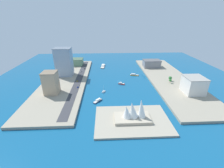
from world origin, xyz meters
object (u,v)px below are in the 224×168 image
tower_tall_glass (64,62)px  hotel_broad_white (194,85)px  sailboat_small_white (104,92)px  water_taxi_orange (134,75)px  patrol_launch_navy (98,101)px  terminal_long_green (73,62)px  sedan_silver (81,71)px  suv_black (85,69)px  hatchback_blue (78,87)px  traffic_light_waterfront (79,86)px  apartment_midrise_tan (51,83)px  warehouse_low_gray (152,63)px  barge_flat_brown (103,66)px  tugboat_red (122,84)px  taxi_yellow_cab (77,81)px  opera_landmark (133,113)px  van_white (82,75)px

tower_tall_glass → hotel_broad_white: bearing=158.0°
sailboat_small_white → water_taxi_orange: (-57.52, -67.37, 0.41)m
water_taxi_orange → patrol_launch_navy: (65.03, 93.62, -0.14)m
terminal_long_green → sedan_silver: bearing=116.9°
suv_black → water_taxi_orange: bearing=160.6°
hatchback_blue → traffic_light_waterfront: bearing=139.0°
apartment_midrise_tan → warehouse_low_gray: 207.61m
sailboat_small_white → terminal_long_green: bearing=-62.6°
barge_flat_brown → tugboat_red: (-30.86, 100.74, 0.13)m
terminal_long_green → water_taxi_orange: bearing=153.1°
apartment_midrise_tan → traffic_light_waterfront: 39.86m
tower_tall_glass → taxi_yellow_cab: (-25.66, 29.40, -23.99)m
tugboat_red → opera_landmark: 95.82m
tugboat_red → hotel_broad_white: 104.90m
tugboat_red → warehouse_low_gray: bearing=-131.6°
water_taxi_orange → opera_landmark: opera_landmark is taller
suv_black → opera_landmark: (-70.47, 169.62, 5.95)m
terminal_long_green → warehouse_low_gray: (-169.88, 22.19, 0.37)m
warehouse_low_gray → traffic_light_waterfront: 170.39m
suv_black → terminal_long_green: bearing=-45.7°
terminal_long_green → tower_tall_glass: size_ratio=0.91×
sailboat_small_white → suv_black: (39.05, -101.39, 3.14)m
hatchback_blue → traffic_light_waterfront: traffic_light_waterfront is taller
terminal_long_green → hotel_broad_white: size_ratio=1.63×
sailboat_small_white → hotel_broad_white: size_ratio=0.35×
water_taxi_orange → traffic_light_waterfront: size_ratio=2.55×
warehouse_low_gray → hatchback_blue: (140.98, 97.38, -6.64)m
taxi_yellow_cab → hotel_broad_white: bearing=163.7°
water_taxi_orange → van_white: van_white is taller
terminal_long_green → traffic_light_waterfront: (-32.04, 122.31, -2.86)m
hotel_broad_white → taxi_yellow_cab: hotel_broad_white is taller
warehouse_low_gray → suv_black: size_ratio=7.75×
water_taxi_orange → patrol_launch_navy: bearing=55.2°
apartment_midrise_tan → van_white: 75.11m
barge_flat_brown → warehouse_low_gray: bearing=169.6°
water_taxi_orange → hatchback_blue: bearing=30.1°
barge_flat_brown → suv_black: 46.02m
terminal_long_green → apartment_midrise_tan: apartment_midrise_tan is taller
opera_landmark → warehouse_low_gray: bearing=-111.7°
taxi_yellow_cab → traffic_light_waterfront: bearing=106.2°
apartment_midrise_tan → hotel_broad_white: size_ratio=1.13×
tower_tall_glass → suv_black: 52.49m
tugboat_red → warehouse_low_gray: size_ratio=0.31×
terminal_long_green → apartment_midrise_tan: 136.07m
apartment_midrise_tan → opera_landmark: (-103.16, 63.51, -8.78)m
terminal_long_green → sedan_silver: (-23.78, 46.82, -6.35)m
sedan_silver → van_white: van_white is taller
hatchback_blue → patrol_launch_navy: bearing=130.0°
warehouse_low_gray → van_white: 149.57m
tugboat_red → sedan_silver: bearing=-37.8°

